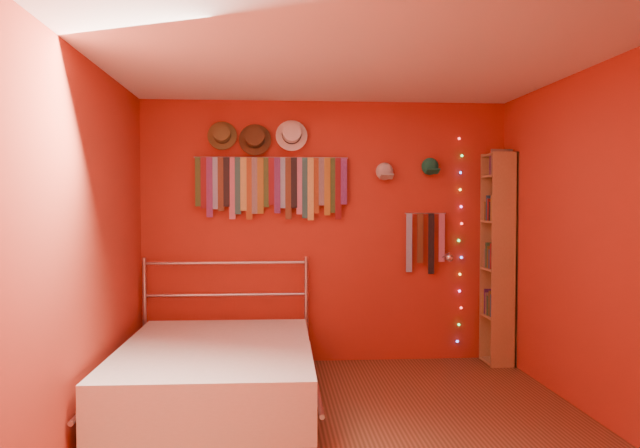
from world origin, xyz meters
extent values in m
plane|color=#4F311B|center=(0.00, 0.00, 0.00)|extent=(3.50, 3.50, 0.00)
cube|color=maroon|center=(0.00, 1.75, 1.25)|extent=(3.50, 0.02, 2.50)
cube|color=maroon|center=(1.75, 0.00, 1.25)|extent=(0.02, 3.50, 2.50)
cube|color=maroon|center=(-1.75, 0.00, 1.25)|extent=(0.02, 3.50, 2.50)
cube|color=white|center=(0.00, 0.00, 2.50)|extent=(3.50, 3.50, 0.02)
cylinder|color=silver|center=(-0.52, 1.70, 1.96)|extent=(1.45, 0.01, 0.01)
cube|color=#265321|center=(-1.21, 1.69, 1.73)|extent=(0.06, 0.01, 0.46)
cube|color=maroon|center=(-1.15, 1.68, 1.72)|extent=(0.06, 0.01, 0.48)
cube|color=#5C1B6F|center=(-1.10, 1.68, 1.68)|extent=(0.06, 0.01, 0.56)
cube|color=#769BD3|center=(-1.05, 1.69, 1.71)|extent=(0.06, 0.01, 0.49)
cube|color=#4E2B1A|center=(-1.00, 1.68, 1.70)|extent=(0.06, 0.01, 0.50)
cube|color=black|center=(-0.94, 1.68, 1.72)|extent=(0.06, 0.01, 0.46)
cube|color=#B95C78|center=(-0.89, 1.69, 1.67)|extent=(0.06, 0.01, 0.58)
cube|color=#195658|center=(-0.84, 1.68, 1.69)|extent=(0.06, 0.01, 0.53)
cube|color=#B2AA47|center=(-0.78, 1.68, 1.71)|extent=(0.06, 0.01, 0.50)
cube|color=brown|center=(-0.73, 1.69, 1.66)|extent=(0.06, 0.01, 0.59)
cube|color=#131A54|center=(-0.68, 1.68, 1.69)|extent=(0.06, 0.01, 0.53)
cube|color=brown|center=(-0.63, 1.68, 1.69)|extent=(0.06, 0.01, 0.53)
cube|color=#264D1F|center=(-0.57, 1.69, 1.72)|extent=(0.06, 0.01, 0.47)
cube|color=maroon|center=(-0.52, 1.68, 1.73)|extent=(0.06, 0.01, 0.45)
cube|color=#39175C|center=(-0.47, 1.68, 1.69)|extent=(0.06, 0.01, 0.53)
cube|color=#6795B8|center=(-0.42, 1.69, 1.72)|extent=(0.06, 0.01, 0.48)
cube|color=#452917|center=(-0.36, 1.68, 1.67)|extent=(0.06, 0.01, 0.58)
cube|color=black|center=(-0.31, 1.68, 1.72)|extent=(0.06, 0.01, 0.48)
cube|color=#C06087|center=(-0.26, 1.69, 1.69)|extent=(0.06, 0.01, 0.54)
cube|color=#174B53|center=(-0.21, 1.68, 1.67)|extent=(0.06, 0.01, 0.57)
cube|color=#B8A849|center=(-0.15, 1.68, 1.66)|extent=(0.06, 0.01, 0.59)
cube|color=maroon|center=(-0.10, 1.69, 1.69)|extent=(0.06, 0.01, 0.53)
cube|color=#121550|center=(-0.05, 1.68, 1.73)|extent=(0.06, 0.01, 0.45)
cube|color=#93601A|center=(0.01, 1.68, 1.68)|extent=(0.06, 0.01, 0.55)
cube|color=#20461C|center=(0.06, 1.69, 1.70)|extent=(0.06, 0.01, 0.52)
cube|color=#5D100D|center=(0.11, 1.68, 1.66)|extent=(0.06, 0.01, 0.58)
cube|color=#4E1A6B|center=(0.16, 1.68, 1.74)|extent=(0.06, 0.01, 0.44)
cylinder|color=silver|center=(0.96, 1.70, 1.43)|extent=(0.40, 0.01, 0.01)
cube|color=#759DD1|center=(0.80, 1.69, 1.14)|extent=(0.06, 0.01, 0.57)
cube|color=#4B3019|center=(0.90, 1.68, 1.19)|extent=(0.06, 0.01, 0.48)
cube|color=black|center=(1.01, 1.68, 1.13)|extent=(0.06, 0.01, 0.59)
cube|color=#B75B92|center=(1.12, 1.69, 1.19)|extent=(0.06, 0.01, 0.47)
cylinder|color=brown|center=(-0.98, 1.69, 2.16)|extent=(0.27, 0.07, 0.27)
cylinder|color=brown|center=(-0.98, 1.64, 2.17)|extent=(0.16, 0.13, 0.18)
cylinder|color=#332314|center=(-0.98, 1.67, 2.16)|extent=(0.17, 0.05, 0.17)
cylinder|color=#483019|center=(-0.68, 1.69, 2.12)|extent=(0.30, 0.07, 0.30)
cylinder|color=#483019|center=(-0.68, 1.64, 2.13)|extent=(0.18, 0.15, 0.20)
cylinder|color=black|center=(-0.68, 1.66, 2.13)|extent=(0.18, 0.06, 0.18)
cylinder|color=white|center=(-0.33, 1.69, 2.16)|extent=(0.30, 0.07, 0.30)
cylinder|color=white|center=(-0.33, 1.64, 2.18)|extent=(0.18, 0.15, 0.20)
cylinder|color=black|center=(-0.33, 1.66, 2.17)|extent=(0.18, 0.06, 0.18)
ellipsoid|color=beige|center=(0.56, 1.70, 1.83)|extent=(0.17, 0.13, 0.17)
cube|color=beige|center=(0.56, 1.59, 1.78)|extent=(0.13, 0.09, 0.05)
ellipsoid|color=#186F51|center=(1.00, 1.70, 1.88)|extent=(0.17, 0.13, 0.17)
cube|color=#186F51|center=(1.00, 1.59, 1.83)|extent=(0.12, 0.09, 0.05)
sphere|color=#FF3333|center=(1.29, 1.71, 2.15)|extent=(0.02, 0.02, 0.02)
sphere|color=#33FF4C|center=(1.32, 1.71, 1.99)|extent=(0.02, 0.02, 0.02)
sphere|color=#4C66FF|center=(1.30, 1.71, 1.82)|extent=(0.02, 0.02, 0.02)
sphere|color=yellow|center=(1.30, 1.71, 1.66)|extent=(0.02, 0.02, 0.02)
sphere|color=#FF4CCC|center=(1.31, 1.71, 1.49)|extent=(0.02, 0.02, 0.02)
sphere|color=#FF3333|center=(1.32, 1.71, 1.33)|extent=(0.02, 0.02, 0.02)
sphere|color=#33FF4C|center=(1.29, 1.71, 1.16)|extent=(0.02, 0.02, 0.02)
sphere|color=#4C66FF|center=(1.32, 1.71, 1.00)|extent=(0.02, 0.02, 0.02)
sphere|color=yellow|center=(1.31, 1.71, 0.83)|extent=(0.02, 0.02, 0.02)
sphere|color=#FF4CCC|center=(1.30, 1.71, 0.67)|extent=(0.02, 0.02, 0.02)
sphere|color=#FF3333|center=(1.32, 1.71, 0.50)|extent=(0.02, 0.02, 0.02)
sphere|color=#33FF4C|center=(1.30, 1.71, 0.34)|extent=(0.02, 0.02, 0.02)
sphere|color=#4C66FF|center=(1.29, 1.71, 0.17)|extent=(0.02, 0.02, 0.02)
cylinder|color=silver|center=(1.13, 1.73, 0.99)|extent=(0.04, 0.03, 0.04)
cylinder|color=silver|center=(1.13, 1.60, 1.03)|extent=(0.01, 0.27, 0.09)
sphere|color=white|center=(1.13, 1.47, 1.02)|extent=(0.07, 0.07, 0.07)
cube|color=#997145|center=(1.62, 1.37, 1.00)|extent=(0.24, 0.02, 2.00)
cube|color=#997145|center=(1.62, 1.69, 1.00)|extent=(0.24, 0.02, 2.00)
cube|color=#997145|center=(1.74, 1.53, 1.00)|extent=(0.02, 0.34, 2.00)
cube|color=#997145|center=(1.62, 1.53, 0.02)|extent=(0.24, 0.32, 0.02)
cube|color=#997145|center=(1.62, 1.53, 0.45)|extent=(0.24, 0.32, 0.02)
cube|color=#997145|center=(1.62, 1.53, 0.90)|extent=(0.24, 0.32, 0.02)
cube|color=#997145|center=(1.62, 1.53, 1.35)|extent=(0.24, 0.32, 0.02)
cube|color=#997145|center=(1.62, 1.53, 1.78)|extent=(0.24, 0.32, 0.02)
cube|color=#997145|center=(1.62, 1.53, 1.98)|extent=(0.24, 0.32, 0.02)
cylinder|color=silver|center=(-1.70, 1.65, 0.51)|extent=(0.04, 0.04, 1.02)
cylinder|color=silver|center=(-0.20, 1.65, 0.51)|extent=(0.04, 0.04, 1.02)
cylinder|color=silver|center=(-0.95, 1.65, 0.38)|extent=(1.51, 0.03, 0.03)
cylinder|color=silver|center=(-0.95, 1.65, 0.67)|extent=(1.51, 0.03, 0.03)
cylinder|color=silver|center=(-0.95, 1.65, 0.97)|extent=(1.51, 0.03, 0.03)
cube|color=silver|center=(-0.95, 0.58, 0.23)|extent=(1.48, 2.07, 0.41)
cylinder|color=silver|center=(-1.70, 0.58, 0.21)|extent=(0.07, 2.04, 0.03)
cylinder|color=silver|center=(-0.20, 0.58, 0.21)|extent=(0.07, 2.04, 0.03)
camera|label=1|loc=(-0.52, -4.21, 1.53)|focal=35.00mm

